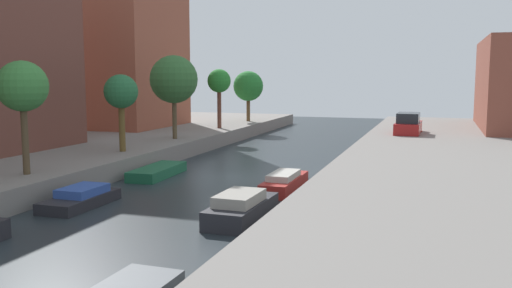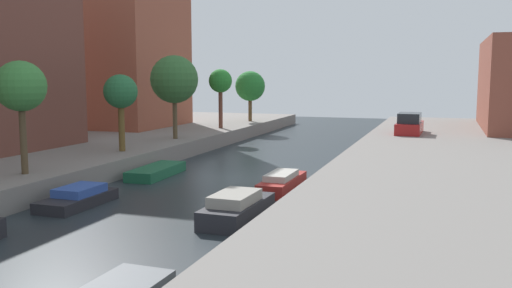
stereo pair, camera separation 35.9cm
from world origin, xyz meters
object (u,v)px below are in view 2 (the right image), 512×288
Objects in this scene: street_tree_2 at (121,93)px; moored_boat_right_2 at (282,183)px; moored_boat_right_1 at (237,208)px; street_tree_1 at (21,87)px; moored_boat_left_2 at (78,198)px; apartment_tower_far at (111,13)px; parked_car at (409,125)px; moored_boat_left_3 at (156,171)px; street_tree_5 at (250,86)px; street_tree_3 at (174,80)px; street_tree_4 at (220,82)px.

street_tree_2 is 1.02× the size of moored_boat_right_2.
moored_boat_right_1 is (9.96, -8.26, -3.77)m from street_tree_2.
moored_boat_left_2 is (3.14, -0.67, -4.36)m from street_tree_1.
parked_car is (23.83, 1.21, -8.62)m from apartment_tower_far.
moored_boat_left_3 is 1.03× the size of moored_boat_right_2.
moored_boat_right_2 is at bearing 25.23° from street_tree_1.
street_tree_5 is at bearing 96.08° from moored_boat_left_2.
moored_boat_left_3 is (-11.61, -16.19, -1.37)m from parked_car.
parked_car reaches higher than moored_boat_left_2.
street_tree_5 is 1.04× the size of parked_car.
street_tree_2 is 9.61m from moored_boat_left_2.
moored_boat_left_2 is at bearing -77.86° from street_tree_3.
apartment_tower_far is 25.37m from parked_car.
apartment_tower_far reaches higher than street_tree_4.
street_tree_2 is at bearing 154.01° from moored_boat_left_3.
street_tree_2 is 0.77× the size of street_tree_3.
street_tree_3 is 1.32× the size of moored_boat_right_2.
parked_car is (14.51, 8.38, -3.27)m from street_tree_3.
street_tree_4 is 14.83m from parked_car.
street_tree_5 is at bearing 90.00° from street_tree_3.
apartment_tower_far is 4.44× the size of moored_boat_right_2.
street_tree_2 is 5.11m from moored_boat_left_3.
street_tree_3 is 15.62m from moored_boat_left_2.
apartment_tower_far is at bearing 113.84° from street_tree_1.
street_tree_2 reaches higher than moored_boat_right_2.
street_tree_1 is at bearing -90.00° from street_tree_3.
moored_boat_right_2 is at bearing 89.01° from moored_boat_right_1.
moored_boat_right_2 is at bearing -104.21° from parked_car.
street_tree_1 reaches higher than moored_boat_right_2.
street_tree_5 is 26.40m from moored_boat_right_2.
moored_boat_right_2 is (10.06, -9.19, -4.52)m from street_tree_3.
street_tree_1 is at bearing 175.81° from moored_boat_right_1.
street_tree_1 is 0.87× the size of street_tree_3.
moored_boat_left_2 is at bearing -116.31° from parked_car.
moored_boat_right_1 is (9.96, -0.73, -4.23)m from street_tree_1.
street_tree_5 is (9.32, 7.75, -6.06)m from apartment_tower_far.
street_tree_5 reaches higher than parked_car.
moored_boat_right_1 is at bearing -0.47° from moored_boat_left_2.
apartment_tower_far is 21.76m from moored_boat_left_3.
moored_boat_right_2 is at bearing -40.17° from apartment_tower_far.
street_tree_5 reaches higher than moored_boat_right_1.
street_tree_2 is 0.99× the size of moored_boat_left_3.
apartment_tower_far is 13.56m from street_tree_5.
parked_car is at bearing 2.02° from street_tree_4.
street_tree_5 is 1.10× the size of moored_boat_right_2.
street_tree_3 is (9.32, -7.17, -5.35)m from apartment_tower_far.
moored_boat_left_3 is 7.29m from moored_boat_right_2.
street_tree_1 is 1.09× the size of parked_car.
street_tree_4 is at bearing -90.00° from street_tree_5.
street_tree_3 is 14.36m from moored_boat_right_2.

